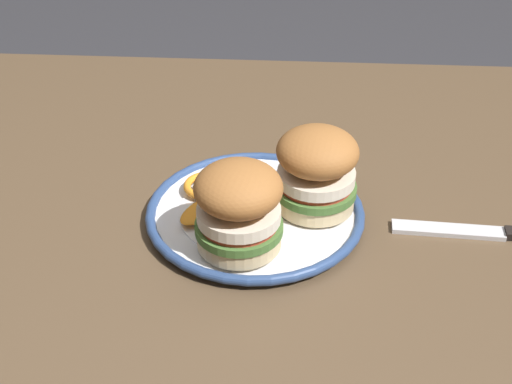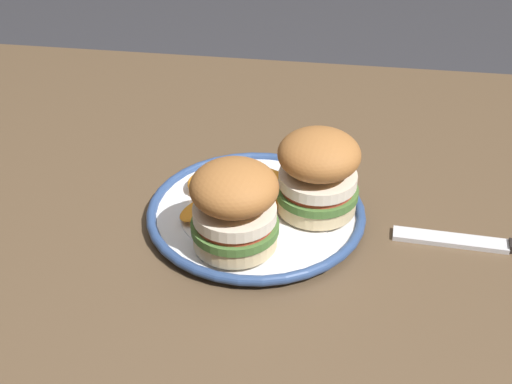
{
  "view_description": "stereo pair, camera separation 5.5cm",
  "coord_description": "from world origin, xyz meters",
  "px_view_note": "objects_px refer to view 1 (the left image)",
  "views": [
    {
      "loc": [
        -0.0,
        -0.69,
        1.22
      ],
      "look_at": [
        -0.04,
        -0.01,
        0.76
      ],
      "focal_mm": 49.47,
      "sensor_mm": 36.0,
      "label": 1
    },
    {
      "loc": [
        0.05,
        -0.68,
        1.22
      ],
      "look_at": [
        -0.04,
        -0.01,
        0.76
      ],
      "focal_mm": 49.47,
      "sensor_mm": 36.0,
      "label": 2
    }
  ],
  "objects_px": {
    "sandwich_half_left": "(318,170)",
    "sandwich_half_right": "(240,206)",
    "dining_table": "(291,274)",
    "dinner_plate": "(256,213)",
    "table_knife": "(502,234)"
  },
  "relations": [
    {
      "from": "sandwich_half_left",
      "to": "table_knife",
      "type": "bearing_deg",
      "value": -5.63
    },
    {
      "from": "dining_table",
      "to": "dinner_plate",
      "type": "height_order",
      "value": "dinner_plate"
    },
    {
      "from": "dining_table",
      "to": "dinner_plate",
      "type": "xyz_separation_m",
      "value": [
        -0.04,
        -0.01,
        0.1
      ]
    },
    {
      "from": "dinner_plate",
      "to": "table_knife",
      "type": "distance_m",
      "value": 0.29
    },
    {
      "from": "dining_table",
      "to": "table_knife",
      "type": "relative_size",
      "value": 5.84
    },
    {
      "from": "sandwich_half_left",
      "to": "table_knife",
      "type": "distance_m",
      "value": 0.23
    },
    {
      "from": "dining_table",
      "to": "sandwich_half_right",
      "type": "distance_m",
      "value": 0.19
    },
    {
      "from": "sandwich_half_left",
      "to": "dinner_plate",
      "type": "bearing_deg",
      "value": -174.05
    },
    {
      "from": "dinner_plate",
      "to": "sandwich_half_left",
      "type": "relative_size",
      "value": 1.94
    },
    {
      "from": "dining_table",
      "to": "sandwich_half_left",
      "type": "relative_size",
      "value": 9.59
    },
    {
      "from": "table_knife",
      "to": "sandwich_half_right",
      "type": "bearing_deg",
      "value": -169.49
    },
    {
      "from": "sandwich_half_left",
      "to": "sandwich_half_right",
      "type": "relative_size",
      "value": 1.01
    },
    {
      "from": "sandwich_half_left",
      "to": "sandwich_half_right",
      "type": "height_order",
      "value": "same"
    },
    {
      "from": "dinner_plate",
      "to": "sandwich_half_right",
      "type": "relative_size",
      "value": 1.96
    },
    {
      "from": "dining_table",
      "to": "dinner_plate",
      "type": "relative_size",
      "value": 4.93
    }
  ]
}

